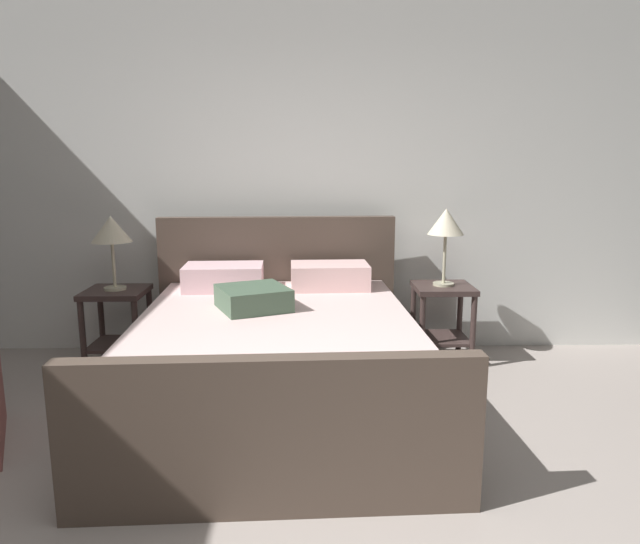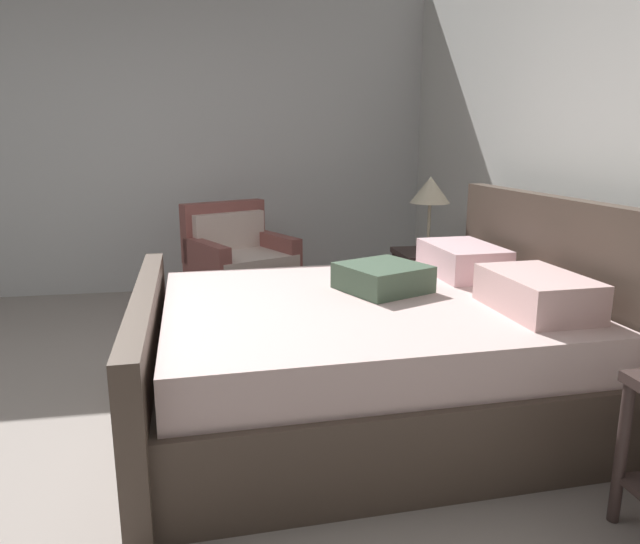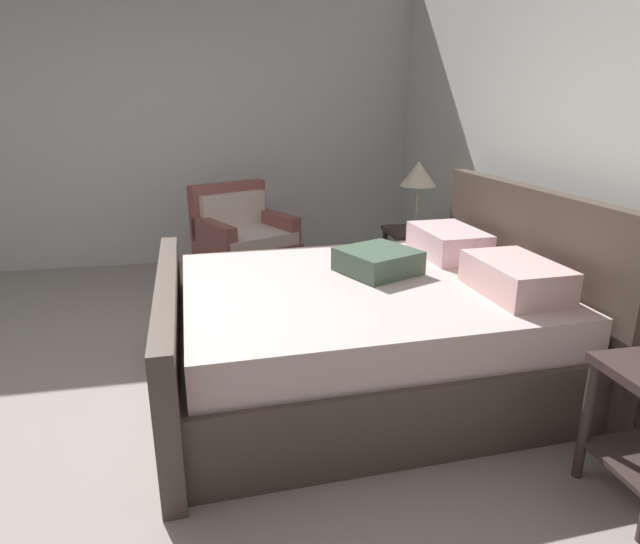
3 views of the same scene
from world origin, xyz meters
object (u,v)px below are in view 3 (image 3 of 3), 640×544
bed (368,325)px  table_lamp_left (418,176)px  nightstand_left (414,253)px  armchair (244,248)px

bed → table_lamp_left: 1.60m
nightstand_left → table_lamp_left: 0.63m
bed → table_lamp_left: size_ratio=4.20×
bed → table_lamp_left: (-1.23, 0.76, 0.69)m
bed → table_lamp_left: bearing=148.3°
bed → nightstand_left: (-1.23, 0.76, 0.06)m
nightstand_left → table_lamp_left: size_ratio=1.10×
nightstand_left → armchair: size_ratio=0.62×
nightstand_left → armchair: 1.49m
armchair → nightstand_left: bearing=64.9°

